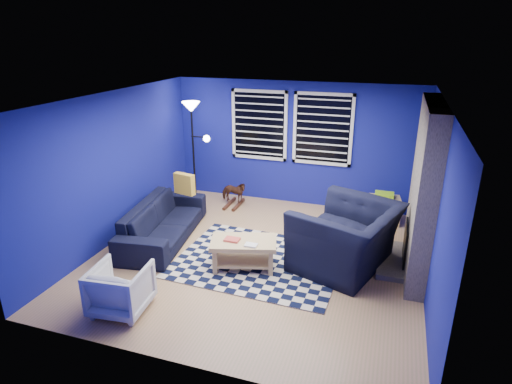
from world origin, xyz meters
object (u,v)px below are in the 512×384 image
sofa (163,221)px  floor_lamp (193,121)px  coffee_table (243,248)px  cabinet (383,209)px  tv (426,153)px  rocking_horse (234,192)px  armchair_bent (121,288)px  armchair_big (346,237)px

sofa → floor_lamp: size_ratio=1.06×
coffee_table → cabinet: cabinet is taller
coffee_table → tv: bearing=43.3°
rocking_horse → floor_lamp: 1.64m
armchair_bent → coffee_table: 1.86m
floor_lamp → armchair_big: bearing=-27.0°
armchair_big → rocking_horse: bearing=-106.1°
armchair_bent → coffee_table: size_ratio=0.64×
tv → sofa: size_ratio=0.45×
cabinet → floor_lamp: (-3.76, -0.17, 1.46)m
sofa → rocking_horse: 1.88m
armchair_big → rocking_horse: size_ratio=2.78×
coffee_table → floor_lamp: (-1.84, 2.22, 1.39)m
rocking_horse → tv: bearing=-89.9°
tv → armchair_bent: (-3.66, -3.86, -1.08)m
tv → armchair_bent: 5.43m
coffee_table → cabinet: (1.92, 2.39, -0.07)m
sofa → armchair_big: size_ratio=1.48×
sofa → armchair_bent: (0.51, -1.99, -0.01)m
rocking_horse → floor_lamp: floor_lamp is taller
sofa → cabinet: sofa is taller
sofa → floor_lamp: (-0.20, 1.70, 1.40)m
sofa → armchair_bent: 2.05m
armchair_bent → rocking_horse: armchair_bent is taller
sofa → armchair_bent: size_ratio=3.20×
rocking_horse → coffee_table: 2.51m
tv → coffee_table: 3.64m
armchair_big → coffee_table: armchair_big is taller
cabinet → coffee_table: bearing=-136.3°
armchair_bent → floor_lamp: floor_lamp is taller
armchair_big → cabinet: (0.47, 1.85, -0.23)m
sofa → armchair_big: 3.10m
rocking_horse → floor_lamp: size_ratio=0.26×
tv → rocking_horse: bearing=-178.4°
coffee_table → sofa: bearing=162.7°
tv → sofa: (-4.18, -1.87, -1.08)m
armchair_big → coffee_table: bearing=-50.6°
rocking_horse → coffee_table: size_ratio=0.50×
armchair_bent → coffee_table: armchair_bent is taller
tv → armchair_bent: bearing=-133.5°
coffee_table → rocking_horse: bearing=114.3°
tv → floor_lamp: 4.39m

